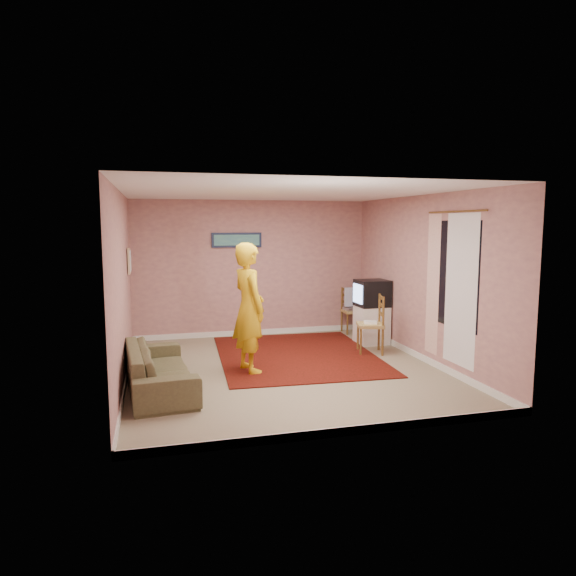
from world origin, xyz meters
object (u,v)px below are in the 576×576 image
object	(u,v)px
crt_tv	(372,293)
sofa	(159,368)
person	(249,308)
tv_cabinet	(372,325)
chair_b	(370,318)
chair_a	(353,306)

from	to	relation	value
crt_tv	sofa	world-z (taller)	crt_tv
person	tv_cabinet	bearing A→B (deg)	-78.57
person	chair_b	bearing A→B (deg)	-90.05
chair_a	person	bearing A→B (deg)	-138.07
chair_a	crt_tv	bearing A→B (deg)	-90.31
chair_a	sofa	bearing A→B (deg)	-143.52
crt_tv	chair_a	distance (m)	1.02
crt_tv	tv_cabinet	bearing A→B (deg)	0.00
crt_tv	person	distance (m)	2.74
chair_a	chair_b	world-z (taller)	chair_b
chair_b	sofa	xyz separation A→B (m)	(-3.44, -1.10, -0.31)
chair_b	crt_tv	bearing A→B (deg)	169.96
tv_cabinet	chair_b	size ratio (longest dim) A/B	1.27
sofa	chair_b	bearing A→B (deg)	-77.40
tv_cabinet	crt_tv	bearing A→B (deg)	-179.30
chair_a	person	size ratio (longest dim) A/B	0.26
tv_cabinet	crt_tv	xyz separation A→B (m)	(-0.01, -0.00, 0.58)
chair_a	person	distance (m)	3.31
tv_cabinet	crt_tv	world-z (taller)	crt_tv
tv_cabinet	person	size ratio (longest dim) A/B	0.36
chair_b	tv_cabinet	bearing A→B (deg)	169.55
crt_tv	person	bearing A→B (deg)	-154.54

